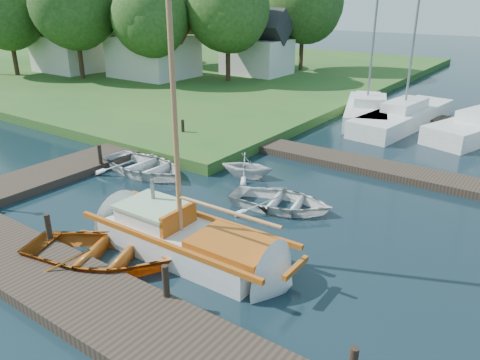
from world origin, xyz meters
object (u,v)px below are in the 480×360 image
Objects in this scene: mooring_post_4 at (100,154)px; tree_5 at (107,9)px; marina_boat_2 at (479,126)px; house_b at (70,44)px; tender_c at (281,199)px; tree_3 at (228,8)px; tender_b at (247,164)px; tree_1 at (74,4)px; mooring_post_5 at (183,128)px; tree_6 at (33,6)px; tree_7 at (304,1)px; sailboat at (191,244)px; tree_2 at (151,16)px; house_c at (257,48)px; mooring_post_1 at (48,227)px; marina_boat_0 at (366,109)px; mooring_post_2 at (166,281)px; marina_boat_1 at (404,116)px; house_a at (153,45)px; tender_a at (144,163)px; tree_0 at (7,11)px; dinghy at (99,250)px.

mooring_post_4 is 30.87m from tree_5.
marina_boat_2 is 32.68m from house_b.
tender_c is 0.40× the size of tree_3.
tree_5 reaches higher than tender_b.
mooring_post_4 is 21.52m from tree_1.
mooring_post_5 is 0.10× the size of tree_5.
tree_7 is (24.00, 10.00, 0.56)m from tree_6.
tree_1 is at bearing 147.62° from sailboat.
tree_6 is (-29.00, 11.05, 4.94)m from mooring_post_5.
mooring_post_4 is 5.00m from mooring_post_5.
tree_1 reaches higher than tree_2.
tender_c is 0.61× the size of house_b.
tender_b is at bearing -57.29° from house_c.
marina_boat_0 reaches higher than mooring_post_1.
tender_b reaches higher than tender_c.
house_c is 0.67× the size of tree_2.
tender_b is 0.22× the size of tree_7.
mooring_post_1 is at bearing 180.00° from mooring_post_2.
tree_3 is (10.00, 6.00, -0.28)m from tree_1.
mooring_post_1 is 0.08× the size of marina_boat_1.
sailboat is 1.07× the size of tree_1.
house_a is 0.74× the size of tree_6.
tree_7 reaches higher than tree_6.
mooring_post_1 is 4.03m from sailboat.
house_b is (-29.50, 19.00, 2.07)m from mooring_post_2.
marina_boat_0 is 18.84m from house_a.
house_a is at bearing 128.99° from mooring_post_1.
house_b is at bearing 62.89° from tender_a.
mooring_post_2 is 0.09× the size of tree_1.
tree_2 reaches higher than house_a.
mooring_post_1 is 31.28m from tree_0.
house_c reaches higher than tender_a.
marina_boat_2 reaches higher than tender_b.
tree_2 is (10.00, 0.05, 2.48)m from house_b.
tree_1 is at bearing 62.03° from tender_a.
tender_a is at bearing -63.33° from tree_3.
house_c is 5.10m from tree_3.
dinghy is (5.74, -9.70, -0.27)m from mooring_post_5.
tree_1 is (-24.87, 10.92, 5.73)m from tender_c.
mooring_post_1 is 1.00× the size of mooring_post_2.
tender_b is 11.71m from marina_boat_1.
sailboat is 17.23m from marina_boat_1.
marina_boat_0 is (-2.25, 13.32, 0.21)m from tender_c.
house_c is at bearing 6.95° from tree_5.
sailboat is at bearing -55.47° from tree_3.
tree_1 reaches higher than tree_0.
tree_2 reaches higher than mooring_post_2.
marina_boat_0 reaches higher than tree_6.
marina_boat_0 reaches higher than tree_2.
marina_boat_2 is (6.33, 11.36, 0.04)m from tender_b.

